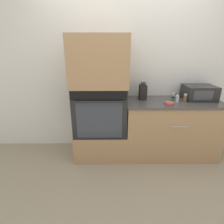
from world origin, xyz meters
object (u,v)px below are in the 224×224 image
Objects in this scene: wall_oven at (100,109)px; bowl at (169,103)px; condiment_jar_mid at (173,99)px; condiment_jar_far at (174,95)px; condiment_jar_back at (177,99)px; knife_block at (143,92)px; condiment_jar_near at (185,98)px; microwave at (199,92)px.

bowl is (0.94, -0.18, 0.14)m from wall_oven.
condiment_jar_far is at bearing 67.02° from condiment_jar_mid.
wall_oven is at bearing 175.29° from condiment_jar_back.
condiment_jar_back is (1.08, -0.09, 0.18)m from wall_oven.
knife_block is 0.44m from condiment_jar_mid.
wall_oven is 1.10m from condiment_jar_back.
bowl is at bearing -41.71° from knife_block.
condiment_jar_far is (-0.06, 0.28, -0.02)m from condiment_jar_near.
condiment_jar_mid is at bearing -16.01° from knife_block.
condiment_jar_far is at bearing 63.60° from bowl.
microwave is 0.35m from condiment_jar_far.
condiment_jar_near is 0.29m from condiment_jar_far.
condiment_jar_mid is at bearing -165.89° from microwave.
knife_block reaches higher than microwave.
knife_block reaches higher than condiment_jar_back.
wall_oven is at bearing -176.69° from microwave.
condiment_jar_back is (-0.07, -0.33, 0.02)m from condiment_jar_far.
condiment_jar_far is 0.61× the size of condiment_jar_back.
wall_oven reaches higher than condiment_jar_back.
microwave is at bearing -27.05° from condiment_jar_far.
microwave is 3.72× the size of condiment_jar_near.
knife_block is at bearing 163.99° from condiment_jar_mid.
wall_oven reaches higher than condiment_jar_far.
condiment_jar_mid is (0.42, -0.12, -0.07)m from knife_block.
wall_oven is 0.97m from bowl.
condiment_jar_far is (0.53, 0.14, -0.08)m from knife_block.
microwave is at bearing -0.96° from knife_block.
microwave is 6.29× the size of condiment_jar_mid.
condiment_jar_far is at bearing 11.82° from wall_oven.
condiment_jar_back is (-0.13, -0.05, -0.00)m from condiment_jar_near.
knife_block is at bearing 8.93° from wall_oven.
knife_block is (0.63, 0.10, 0.23)m from wall_oven.
microwave is 4.00× the size of condiment_jar_back.
condiment_jar_near is 1.08× the size of condiment_jar_back.
condiment_jar_mid reaches higher than condiment_jar_far.
wall_oven is at bearing 178.86° from condiment_jar_mid.
bowl is at bearing -152.12° from condiment_jar_near.
bowl is at bearing -10.99° from wall_oven.
condiment_jar_near is at bearing 27.88° from bowl.
condiment_jar_near is at bearing 19.76° from condiment_jar_back.
bowl is 0.30m from condiment_jar_near.
wall_oven is 11.15× the size of condiment_jar_far.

